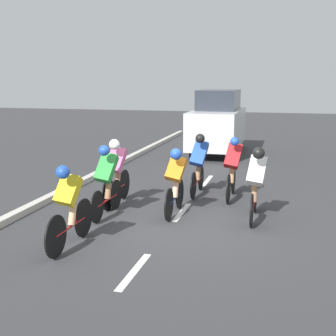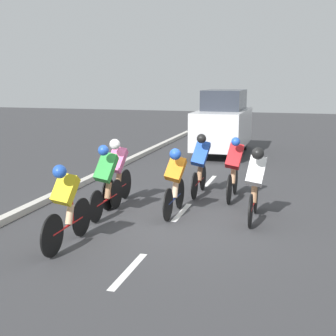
{
  "view_description": "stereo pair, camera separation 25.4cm",
  "coord_description": "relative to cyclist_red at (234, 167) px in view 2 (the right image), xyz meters",
  "views": [
    {
      "loc": [
        -2.12,
        8.91,
        2.84
      ],
      "look_at": [
        0.31,
        -0.49,
        0.95
      ],
      "focal_mm": 50.0,
      "sensor_mm": 36.0,
      "label": 1
    },
    {
      "loc": [
        -2.37,
        8.84,
        2.84
      ],
      "look_at": [
        0.31,
        -0.49,
        0.95
      ],
      "focal_mm": 50.0,
      "sensor_mm": 36.0,
      "label": 2
    }
  ],
  "objects": [
    {
      "name": "ground_plane",
      "position": [
        0.9,
        1.86,
        -0.78
      ],
      "size": [
        60.0,
        60.0,
        0.0
      ],
      "primitive_type": "plane",
      "color": "#38383A"
    },
    {
      "name": "lane_stripe_near",
      "position": [
        0.9,
        4.57,
        -0.78
      ],
      "size": [
        0.12,
        1.4,
        0.01
      ],
      "primitive_type": "cube",
      "color": "white",
      "rests_on": "ground"
    },
    {
      "name": "lane_stripe_mid",
      "position": [
        0.9,
        1.37,
        -0.78
      ],
      "size": [
        0.12,
        1.4,
        0.01
      ],
      "primitive_type": "cube",
      "color": "white",
      "rests_on": "ground"
    },
    {
      "name": "lane_stripe_far",
      "position": [
        0.9,
        -1.83,
        -0.78
      ],
      "size": [
        0.12,
        1.4,
        0.01
      ],
      "primitive_type": "cube",
      "color": "white",
      "rests_on": "ground"
    },
    {
      "name": "curb",
      "position": [
        4.1,
        1.37,
        -0.71
      ],
      "size": [
        0.2,
        27.8,
        0.14
      ],
      "primitive_type": "cube",
      "color": "beige",
      "rests_on": "ground"
    },
    {
      "name": "cyclist_red",
      "position": [
        0.0,
        0.0,
        0.0
      ],
      "size": [
        0.41,
        1.67,
        1.51
      ],
      "color": "black",
      "rests_on": "ground"
    },
    {
      "name": "cyclist_green",
      "position": [
        2.33,
        2.06,
        0.03
      ],
      "size": [
        0.41,
        1.7,
        1.53
      ],
      "color": "black",
      "rests_on": "ground"
    },
    {
      "name": "cyclist_white",
      "position": [
        -0.65,
        1.57,
        0.04
      ],
      "size": [
        0.4,
        1.69,
        1.53
      ],
      "color": "black",
      "rests_on": "ground"
    },
    {
      "name": "cyclist_pink",
      "position": [
        2.45,
        1.18,
        0.03
      ],
      "size": [
        0.41,
        1.73,
        1.53
      ],
      "color": "black",
      "rests_on": "ground"
    },
    {
      "name": "cyclist_blue",
      "position": [
        0.84,
        -0.18,
        0.04
      ],
      "size": [
        0.43,
        1.62,
        1.54
      ],
      "color": "black",
      "rests_on": "ground"
    },
    {
      "name": "cyclist_yellow",
      "position": [
        2.25,
        3.92,
        -0.01
      ],
      "size": [
        0.39,
        1.75,
        1.47
      ],
      "color": "black",
      "rests_on": "ground"
    },
    {
      "name": "cyclist_orange",
      "position": [
        0.98,
        1.62,
        -0.01
      ],
      "size": [
        0.42,
        1.62,
        1.45
      ],
      "color": "black",
      "rests_on": "ground"
    },
    {
      "name": "support_car",
      "position": [
        1.34,
        -6.57,
        0.39
      ],
      "size": [
        1.7,
        4.1,
        2.38
      ],
      "color": "black",
      "rests_on": "ground"
    }
  ]
}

